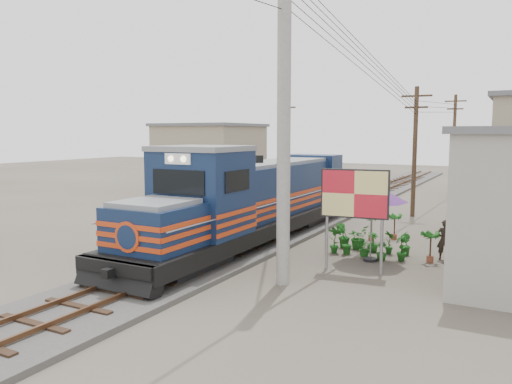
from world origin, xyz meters
The scene contains 14 objects.
ground centered at (0.00, 0.00, 0.00)m, with size 120.00×120.00×0.00m, color #473F35.
ballast centered at (0.00, 10.00, 0.08)m, with size 3.60×70.00×0.16m, color #595651.
track centered at (0.00, 10.00, 0.26)m, with size 1.15×70.00×0.12m.
locomotive centered at (0.00, 3.98, 1.73)m, with size 2.93×15.95×3.95m.
utility_pole_main centered at (3.50, -0.50, 5.00)m, with size 0.40×0.40×10.00m.
wooden_pole_mid centered at (4.50, 14.00, 3.68)m, with size 1.60×0.24×7.00m.
wooden_pole_far centered at (4.80, 28.00, 3.93)m, with size 1.60×0.24×7.50m.
wooden_pole_left centered at (-5.00, 18.00, 3.68)m, with size 1.60×0.24×7.00m.
power_lines centered at (-0.14, 8.49, 7.56)m, with size 9.65×19.00×3.30m.
shophouse_left centered at (-10.00, 16.00, 2.61)m, with size 6.30×6.30×5.20m.
billboard centered at (4.97, 1.76, 2.49)m, with size 2.19×0.38×3.38m.
market_umbrella centered at (5.09, 3.43, 2.44)m, with size 3.04×3.04×2.77m.
vendor centered at (7.37, 4.81, 0.73)m, with size 0.54×0.35×1.47m, color black.
plant_nursery centered at (4.59, 4.52, 0.45)m, with size 3.06×2.03×1.08m.
Camera 1 is at (9.72, -13.78, 4.52)m, focal length 35.00 mm.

